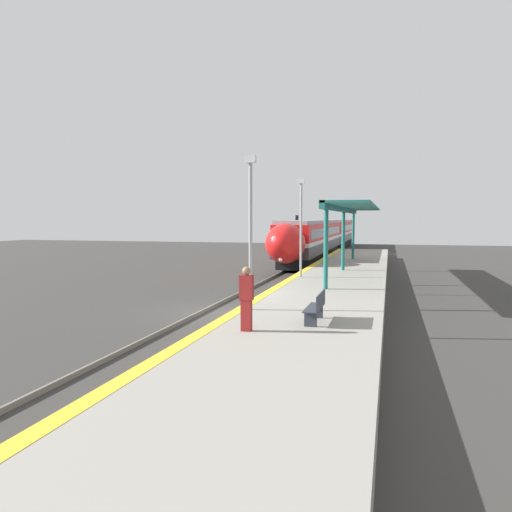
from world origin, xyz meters
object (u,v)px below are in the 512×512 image
at_px(railway_signal, 297,232).
at_px(train, 326,235).
at_px(platform_bench, 317,306).
at_px(person_waiting, 246,297).
at_px(lamppost_near, 251,222).
at_px(lamppost_mid, 301,221).

bearing_deg(railway_signal, train, 67.62).
relative_size(platform_bench, person_waiting, 0.98).
height_order(railway_signal, lamppost_near, lamppost_near).
relative_size(person_waiting, lamppost_mid, 0.34).
xyz_separation_m(platform_bench, lamppost_near, (-2.45, 1.48, 2.48)).
distance_m(person_waiting, railway_signal, 37.14).
xyz_separation_m(train, lamppost_near, (2.30, -39.13, 1.65)).
bearing_deg(platform_bench, lamppost_near, 148.86).
relative_size(person_waiting, lamppost_near, 0.34).
relative_size(railway_signal, lamppost_near, 0.84).
relative_size(lamppost_near, lamppost_mid, 1.00).
xyz_separation_m(train, platform_bench, (4.75, -40.61, -0.83)).
bearing_deg(train, person_waiting, -85.86).
bearing_deg(lamppost_near, train, 93.37).
relative_size(train, person_waiting, 27.34).
bearing_deg(train, railway_signal, -112.38).
relative_size(platform_bench, railway_signal, 0.40).
xyz_separation_m(lamppost_near, lamppost_mid, (0.00, 9.77, 0.00)).
distance_m(person_waiting, lamppost_near, 3.80).
height_order(lamppost_near, lamppost_mid, same).
distance_m(person_waiting, lamppost_mid, 13.07).
height_order(railway_signal, lamppost_mid, lamppost_mid).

